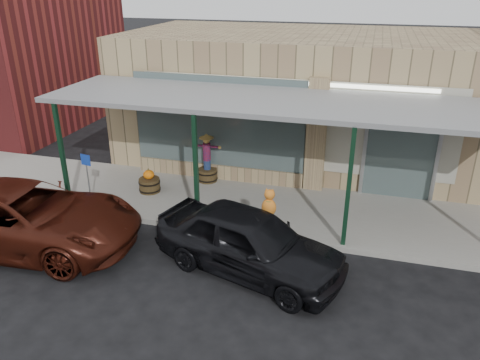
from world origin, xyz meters
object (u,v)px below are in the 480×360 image
(handicap_sign, at_px, (87,173))
(car_maroon, at_px, (24,217))
(parked_sedan, at_px, (249,241))
(barrel_pumpkin, at_px, (149,183))
(barrel_scarecrow, at_px, (207,165))

(handicap_sign, bearing_deg, car_maroon, -92.53)
(car_maroon, bearing_deg, handicap_sign, -15.59)
(parked_sedan, bearing_deg, barrel_pumpkin, 69.76)
(barrel_scarecrow, xyz_separation_m, parked_sedan, (2.36, -4.01, 0.06))
(barrel_pumpkin, relative_size, car_maroon, 0.13)
(barrel_pumpkin, distance_m, handicap_sign, 1.80)
(barrel_scarecrow, height_order, barrel_pumpkin, barrel_scarecrow)
(barrel_scarecrow, bearing_deg, car_maroon, -141.64)
(handicap_sign, relative_size, parked_sedan, 0.32)
(parked_sedan, height_order, car_maroon, parked_sedan)
(car_maroon, bearing_deg, barrel_pumpkin, -30.64)
(barrel_scarecrow, distance_m, handicap_sign, 3.49)
(barrel_pumpkin, xyz_separation_m, handicap_sign, (-1.18, -1.18, 0.68))
(barrel_scarecrow, height_order, car_maroon, barrel_scarecrow)
(parked_sedan, bearing_deg, car_maroon, 111.57)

